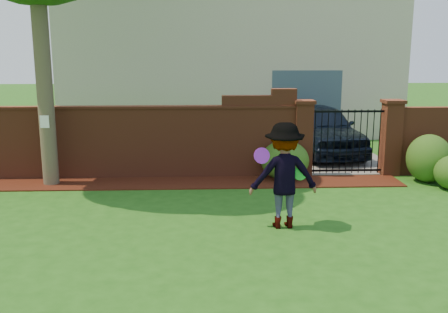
{
  "coord_description": "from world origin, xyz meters",
  "views": [
    {
      "loc": [
        -0.08,
        -8.13,
        3.06
      ],
      "look_at": [
        0.34,
        1.4,
        1.05
      ],
      "focal_mm": 40.47,
      "sensor_mm": 36.0,
      "label": 1
    }
  ],
  "objects_px": {
    "man": "(284,176)",
    "frisbee_green": "(300,173)",
    "frisbee_purple": "(262,156)",
    "car": "(322,130)"
  },
  "relations": [
    {
      "from": "man",
      "to": "frisbee_green",
      "type": "height_order",
      "value": "man"
    },
    {
      "from": "man",
      "to": "frisbee_green",
      "type": "relative_size",
      "value": 7.74
    },
    {
      "from": "car",
      "to": "frisbee_green",
      "type": "xyz_separation_m",
      "value": [
        -1.87,
        -6.25,
        0.23
      ]
    },
    {
      "from": "car",
      "to": "frisbee_purple",
      "type": "height_order",
      "value": "car"
    },
    {
      "from": "car",
      "to": "man",
      "type": "height_order",
      "value": "man"
    },
    {
      "from": "man",
      "to": "frisbee_purple",
      "type": "bearing_deg",
      "value": 14.16
    },
    {
      "from": "frisbee_purple",
      "to": "frisbee_green",
      "type": "bearing_deg",
      "value": 8.18
    },
    {
      "from": "car",
      "to": "man",
      "type": "bearing_deg",
      "value": -116.43
    },
    {
      "from": "car",
      "to": "frisbee_purple",
      "type": "distance_m",
      "value": 6.86
    },
    {
      "from": "man",
      "to": "frisbee_green",
      "type": "distance_m",
      "value": 0.28
    }
  ]
}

